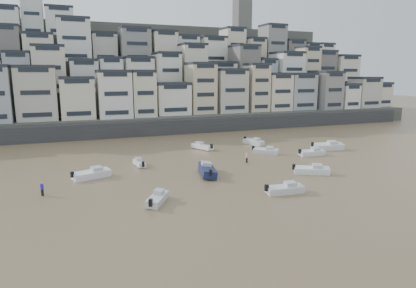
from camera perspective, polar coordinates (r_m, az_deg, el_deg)
name	(u,v)px	position (r m, az deg, el deg)	size (l,w,h in m)	color
ground	(288,267)	(30.72, 12.19, -18.02)	(400.00, 400.00, 0.00)	olive
harbor_wall	(175,127)	(91.75, -5.05, 2.64)	(140.00, 3.00, 3.50)	#38383A
hillside	(155,78)	(130.60, -8.09, 9.95)	(141.04, 66.00, 50.00)	#4C4C47
boat_a	(285,188)	(47.32, 11.75, -6.61)	(5.28, 1.73, 1.44)	silver
boat_b	(312,169)	(57.16, 15.69, -3.72)	(5.58, 1.83, 1.52)	silver
boat_c	(207,169)	(54.47, -0.12, -3.85)	(6.75, 2.21, 1.84)	#151D42
boat_d	(312,152)	(69.82, 15.70, -1.15)	(5.35, 1.75, 1.46)	silver
boat_e	(266,150)	(69.57, 8.90, -0.94)	(5.10, 1.67, 1.39)	silver
boat_f	(139,162)	(60.84, -10.51, -2.81)	(4.20, 1.38, 1.15)	white
boat_g	(328,145)	(75.86, 17.95, -0.19)	(6.79, 2.22, 1.85)	silver
boat_h	(202,146)	(72.96, -0.90, -0.25)	(5.28, 1.73, 1.44)	white
boat_i	(254,141)	(78.41, 7.02, 0.46)	(5.42, 1.78, 1.48)	silver
boat_j	(157,197)	(43.44, -7.80, -8.12)	(5.00, 1.64, 1.36)	silver
boat_k	(91,173)	(55.34, -17.49, -4.26)	(5.85, 1.91, 1.59)	white
person_blue	(42,189)	(49.74, -24.17, -6.31)	(0.44, 0.44, 1.74)	#2F1BCA
person_pink	(247,157)	(62.34, 5.99, -2.07)	(0.44, 0.44, 1.74)	#D898A9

